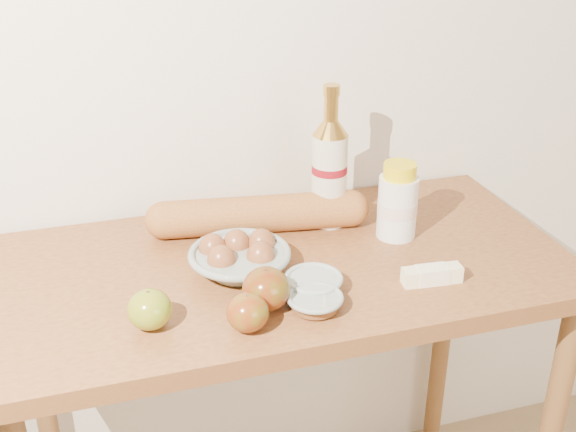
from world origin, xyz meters
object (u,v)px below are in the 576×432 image
(table, at_px, (284,310))
(egg_bowl, at_px, (239,257))
(cream_bottle, at_px, (398,203))
(bourbon_bottle, at_px, (329,169))
(baguette, at_px, (259,214))

(table, xyz_separation_m, egg_bowl, (-0.10, -0.01, 0.15))
(table, xyz_separation_m, cream_bottle, (0.27, 0.04, 0.20))
(egg_bowl, bearing_deg, cream_bottle, 7.41)
(table, distance_m, egg_bowl, 0.18)
(cream_bottle, xyz_separation_m, egg_bowl, (-0.37, -0.05, -0.05))
(bourbon_bottle, relative_size, egg_bowl, 1.45)
(cream_bottle, distance_m, baguette, 0.31)
(bourbon_bottle, height_order, cream_bottle, bourbon_bottle)
(cream_bottle, bearing_deg, bourbon_bottle, 146.65)
(egg_bowl, height_order, baguette, baguette)
(cream_bottle, relative_size, baguette, 0.34)
(table, relative_size, egg_bowl, 5.30)
(cream_bottle, relative_size, egg_bowl, 0.76)
(table, bearing_deg, cream_bottle, 8.08)
(table, bearing_deg, egg_bowl, -174.45)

